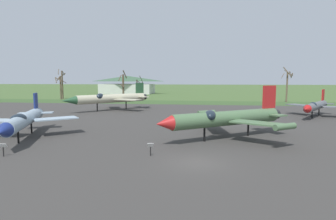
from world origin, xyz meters
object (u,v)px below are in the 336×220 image
(jet_fighter_front_right, at_px, (226,118))
(jet_fighter_rear_center, at_px, (24,120))
(jet_fighter_rear_left, at_px, (316,106))
(info_placard_front_right, at_px, (150,148))
(jet_fighter_front_left, at_px, (109,98))
(visitor_building, at_px, (127,85))
(info_placard_rear_center, at_px, (3,148))

(jet_fighter_front_right, xyz_separation_m, jet_fighter_rear_center, (-20.66, -2.75, -0.22))
(jet_fighter_rear_left, bearing_deg, jet_fighter_rear_center, -149.17)
(info_placard_front_right, bearing_deg, jet_fighter_front_left, 115.02)
(info_placard_front_right, bearing_deg, jet_fighter_front_right, 48.84)
(jet_fighter_front_left, xyz_separation_m, info_placard_front_right, (14.37, -30.79, -1.76))
(jet_fighter_front_left, bearing_deg, info_placard_front_right, -64.98)
(visitor_building, bearing_deg, jet_fighter_front_right, -67.86)
(jet_fighter_front_left, height_order, jet_fighter_front_right, jet_fighter_front_right)
(jet_fighter_rear_center, relative_size, info_placard_rear_center, 12.29)
(jet_fighter_front_left, bearing_deg, info_placard_rear_center, -85.11)
(info_placard_front_right, height_order, jet_fighter_rear_center, jet_fighter_rear_center)
(visitor_building, bearing_deg, info_placard_rear_center, -79.74)
(jet_fighter_front_left, bearing_deg, jet_fighter_rear_left, -7.03)
(jet_fighter_front_right, relative_size, info_placard_rear_center, 12.21)
(info_placard_front_right, distance_m, jet_fighter_rear_center, 15.00)
(jet_fighter_front_left, height_order, info_placard_rear_center, jet_fighter_front_left)
(jet_fighter_front_left, relative_size, jet_fighter_front_right, 1.10)
(info_placard_front_right, relative_size, info_placard_rear_center, 0.99)
(jet_fighter_front_left, relative_size, jet_fighter_rear_left, 1.27)
(jet_fighter_rear_center, bearing_deg, jet_fighter_rear_left, 30.83)
(jet_fighter_front_left, xyz_separation_m, visitor_building, (-14.65, 63.77, 1.27))
(info_placard_front_right, xyz_separation_m, jet_fighter_rear_center, (-14.21, 4.62, 1.32))
(visitor_building, bearing_deg, jet_fighter_front_left, -77.06)
(info_placard_front_right, xyz_separation_m, info_placard_rear_center, (-11.59, -1.77, 0.01))
(jet_fighter_front_right, height_order, jet_fighter_rear_left, jet_fighter_front_right)
(jet_fighter_front_left, xyz_separation_m, info_placard_rear_center, (2.78, -32.56, -1.75))
(jet_fighter_front_right, bearing_deg, jet_fighter_front_left, 131.65)
(jet_fighter_front_left, xyz_separation_m, jet_fighter_front_right, (20.82, -23.41, -0.22))
(info_placard_rear_center, relative_size, visitor_building, 0.05)
(jet_fighter_rear_left, bearing_deg, jet_fighter_front_left, 172.97)
(info_placard_rear_center, distance_m, visitor_building, 97.94)
(jet_fighter_front_left, distance_m, info_placard_front_right, 34.02)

